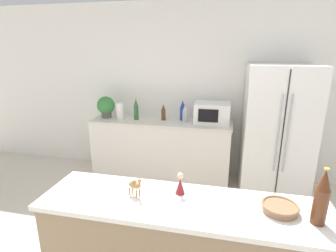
% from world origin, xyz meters
% --- Properties ---
extents(wall_back, '(8.00, 0.06, 2.55)m').
position_xyz_m(wall_back, '(0.00, 2.73, 1.27)').
color(wall_back, white).
rests_on(wall_back, ground_plane).
extents(back_counter, '(2.03, 0.63, 0.90)m').
position_xyz_m(back_counter, '(-0.48, 2.40, 0.45)').
color(back_counter, silver).
rests_on(back_counter, ground_plane).
extents(refrigerator, '(0.84, 0.76, 1.71)m').
position_xyz_m(refrigerator, '(1.09, 2.31, 0.85)').
color(refrigerator, white).
rests_on(refrigerator, ground_plane).
extents(potted_plant, '(0.26, 0.26, 0.32)m').
position_xyz_m(potted_plant, '(-1.32, 2.37, 1.07)').
color(potted_plant, '#595451').
rests_on(potted_plant, back_counter).
extents(paper_towel_roll, '(0.11, 0.11, 0.23)m').
position_xyz_m(paper_towel_roll, '(-1.08, 2.32, 1.01)').
color(paper_towel_roll, white).
rests_on(paper_towel_roll, back_counter).
extents(microwave, '(0.48, 0.37, 0.28)m').
position_xyz_m(microwave, '(0.25, 2.42, 1.04)').
color(microwave, white).
rests_on(microwave, back_counter).
extents(back_bottle_0, '(0.06, 0.06, 0.24)m').
position_xyz_m(back_bottle_0, '(-0.45, 2.41, 1.01)').
color(back_bottle_0, brown).
rests_on(back_bottle_0, back_counter).
extents(back_bottle_1, '(0.08, 0.08, 0.30)m').
position_xyz_m(back_bottle_1, '(-0.17, 2.46, 1.04)').
color(back_bottle_1, navy).
rests_on(back_bottle_1, back_counter).
extents(back_bottle_2, '(0.07, 0.07, 0.26)m').
position_xyz_m(back_bottle_2, '(-0.13, 2.38, 1.02)').
color(back_bottle_2, '#B2B7BC').
rests_on(back_bottle_2, back_counter).
extents(back_bottle_3, '(0.07, 0.07, 0.31)m').
position_xyz_m(back_bottle_3, '(-0.84, 2.35, 1.05)').
color(back_bottle_3, '#2D6033').
rests_on(back_bottle_3, back_counter).
extents(wine_bottle, '(0.08, 0.08, 0.34)m').
position_xyz_m(wine_bottle, '(0.97, 0.27, 1.09)').
color(wine_bottle, '#562D19').
rests_on(wine_bottle, bar_counter).
extents(fruit_bowl, '(0.22, 0.22, 0.05)m').
position_xyz_m(fruit_bowl, '(0.78, 0.34, 0.96)').
color(fruit_bowl, '#8C6647').
rests_on(fruit_bowl, bar_counter).
extents(camel_figurine, '(0.11, 0.08, 0.14)m').
position_xyz_m(camel_figurine, '(-0.15, 0.33, 1.01)').
color(camel_figurine, '#A87F4C').
rests_on(camel_figurine, bar_counter).
extents(wise_man_figurine_blue, '(0.07, 0.07, 0.15)m').
position_xyz_m(wise_man_figurine_blue, '(0.15, 0.42, 0.99)').
color(wise_man_figurine_blue, maroon).
rests_on(wise_man_figurine_blue, bar_counter).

